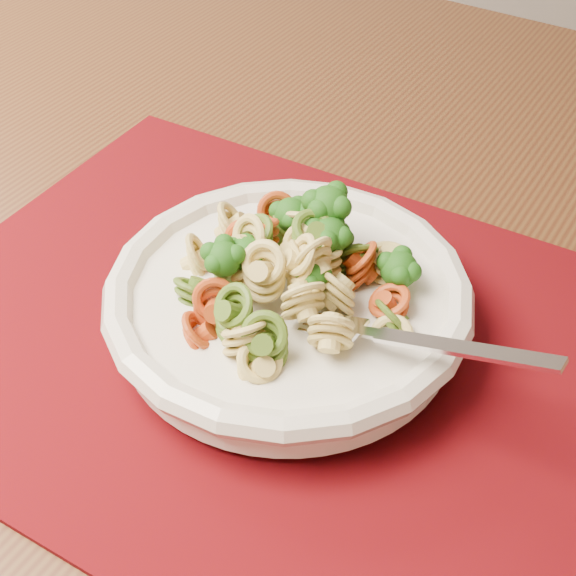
% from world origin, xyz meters
% --- Properties ---
extents(dining_table, '(1.51, 1.15, 0.72)m').
position_xyz_m(dining_table, '(0.75, 0.14, 0.62)').
color(dining_table, '#503016').
rests_on(dining_table, ground).
extents(placemat, '(0.56, 0.47, 0.00)m').
position_xyz_m(placemat, '(0.74, -0.01, 0.72)').
color(placemat, '#4F0603').
rests_on(placemat, dining_table).
extents(pasta_bowl, '(0.24, 0.24, 0.05)m').
position_xyz_m(pasta_bowl, '(0.75, -0.00, 0.75)').
color(pasta_bowl, silver).
rests_on(pasta_bowl, placemat).
extents(pasta_broccoli_heap, '(0.21, 0.21, 0.06)m').
position_xyz_m(pasta_broccoli_heap, '(0.75, -0.00, 0.77)').
color(pasta_broccoli_heap, tan).
rests_on(pasta_broccoli_heap, pasta_bowl).
extents(fork, '(0.18, 0.07, 0.08)m').
position_xyz_m(fork, '(0.79, -0.03, 0.77)').
color(fork, silver).
rests_on(fork, pasta_bowl).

